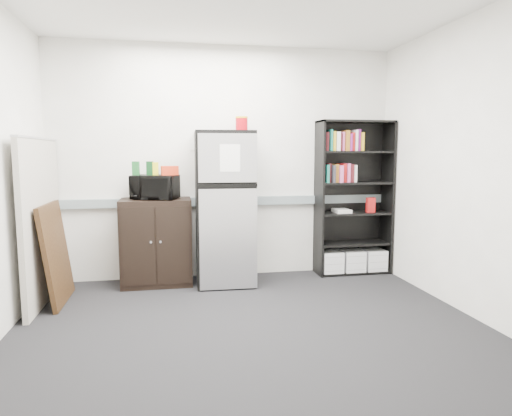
# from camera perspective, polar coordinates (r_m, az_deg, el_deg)

# --- Properties ---
(floor) EXTENTS (4.00, 4.00, 0.00)m
(floor) POSITION_cam_1_polar(r_m,az_deg,el_deg) (3.97, -0.47, -14.85)
(floor) COLOR black
(floor) RESTS_ON ground
(wall_back) EXTENTS (4.00, 0.02, 2.70)m
(wall_back) POSITION_cam_1_polar(r_m,az_deg,el_deg) (5.42, -3.76, 5.62)
(wall_back) COLOR silver
(wall_back) RESTS_ON floor
(wall_right) EXTENTS (0.02, 3.50, 2.70)m
(wall_right) POSITION_cam_1_polar(r_m,az_deg,el_deg) (4.49, 25.59, 4.69)
(wall_right) COLOR silver
(wall_right) RESTS_ON floor
(electrical_raceway) EXTENTS (3.92, 0.05, 0.10)m
(electrical_raceway) POSITION_cam_1_polar(r_m,az_deg,el_deg) (5.42, -3.69, 0.86)
(electrical_raceway) COLOR gray
(electrical_raceway) RESTS_ON wall_back
(wall_note) EXTENTS (0.14, 0.00, 0.10)m
(wall_note) POSITION_cam_1_polar(r_m,az_deg,el_deg) (5.38, -7.51, 7.70)
(wall_note) COLOR white
(wall_note) RESTS_ON wall_back
(bookshelf) EXTENTS (0.90, 0.34, 1.85)m
(bookshelf) POSITION_cam_1_polar(r_m,az_deg,el_deg) (5.66, 12.07, 1.11)
(bookshelf) COLOR black
(bookshelf) RESTS_ON floor
(cubicle_partition) EXTENTS (0.06, 1.30, 1.62)m
(cubicle_partition) POSITION_cam_1_polar(r_m,az_deg,el_deg) (4.92, -25.27, -1.46)
(cubicle_partition) COLOR #9E978C
(cubicle_partition) RESTS_ON floor
(cabinet) EXTENTS (0.77, 0.51, 0.96)m
(cabinet) POSITION_cam_1_polar(r_m,az_deg,el_deg) (5.23, -12.33, -4.16)
(cabinet) COLOR black
(cabinet) RESTS_ON floor
(microwave) EXTENTS (0.55, 0.45, 0.26)m
(microwave) POSITION_cam_1_polar(r_m,az_deg,el_deg) (5.13, -12.51, 2.55)
(microwave) COLOR black
(microwave) RESTS_ON cabinet
(snack_box_a) EXTENTS (0.08, 0.07, 0.15)m
(snack_box_a) POSITION_cam_1_polar(r_m,az_deg,el_deg) (5.16, -14.80, 4.82)
(snack_box_a) COLOR #195A25
(snack_box_a) RESTS_ON microwave
(snack_box_b) EXTENTS (0.08, 0.06, 0.15)m
(snack_box_b) POSITION_cam_1_polar(r_m,az_deg,el_deg) (5.16, -13.12, 4.87)
(snack_box_b) COLOR #0B3414
(snack_box_b) RESTS_ON microwave
(snack_box_c) EXTENTS (0.07, 0.05, 0.14)m
(snack_box_c) POSITION_cam_1_polar(r_m,az_deg,el_deg) (5.15, -12.48, 4.83)
(snack_box_c) COLOR yellow
(snack_box_c) RESTS_ON microwave
(snack_bag) EXTENTS (0.19, 0.13, 0.10)m
(snack_bag) POSITION_cam_1_polar(r_m,az_deg,el_deg) (5.10, -10.73, 4.63)
(snack_bag) COLOR red
(snack_bag) RESTS_ON microwave
(refrigerator) EXTENTS (0.66, 0.69, 1.71)m
(refrigerator) POSITION_cam_1_polar(r_m,az_deg,el_deg) (5.12, -3.93, -0.03)
(refrigerator) COLOR black
(refrigerator) RESTS_ON floor
(coffee_can) EXTENTS (0.14, 0.14, 0.19)m
(coffee_can) POSITION_cam_1_polar(r_m,az_deg,el_deg) (5.25, -1.82, 10.54)
(coffee_can) COLOR #A90711
(coffee_can) RESTS_ON refrigerator
(framed_poster) EXTENTS (0.16, 0.77, 0.98)m
(framed_poster) POSITION_cam_1_polar(r_m,az_deg,el_deg) (4.90, -23.70, -5.21)
(framed_poster) COLOR black
(framed_poster) RESTS_ON floor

